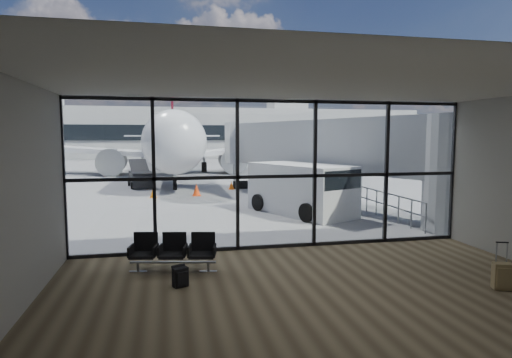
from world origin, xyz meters
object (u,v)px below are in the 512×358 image
object	(u,v)px
airliner	(173,141)
belt_loader	(141,178)
backpack	(180,277)
service_van	(303,188)
seating_row	(174,250)
suitcase	(503,276)

from	to	relation	value
airliner	belt_loader	bearing A→B (deg)	-100.06
backpack	belt_loader	distance (m)	20.30
backpack	service_van	distance (m)	10.02
seating_row	backpack	world-z (taller)	seating_row
airliner	backpack	bearing A→B (deg)	-90.01
seating_row	backpack	size ratio (longest dim) A/B	4.38
backpack	airliner	xyz separation A→B (m)	(0.42, 32.72, 2.77)
suitcase	airliner	distance (m)	35.10
airliner	service_van	bearing A→B (deg)	-77.36
backpack	seating_row	bearing A→B (deg)	72.96
seating_row	service_van	size ratio (longest dim) A/B	0.39
backpack	suitcase	size ratio (longest dim) A/B	0.46
seating_row	belt_loader	xyz separation A→B (m)	(-1.84, 18.93, 0.07)
seating_row	belt_loader	size ratio (longest dim) A/B	0.53
backpack	airliner	world-z (taller)	airliner
backpack	belt_loader	size ratio (longest dim) A/B	0.12
belt_loader	service_van	bearing A→B (deg)	-67.52
backpack	airliner	distance (m)	32.84
service_van	belt_loader	distance (m)	14.12
seating_row	airliner	xyz separation A→B (m)	(0.54, 31.45, 2.48)
seating_row	service_van	bearing A→B (deg)	62.35
suitcase	belt_loader	bearing A→B (deg)	133.12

